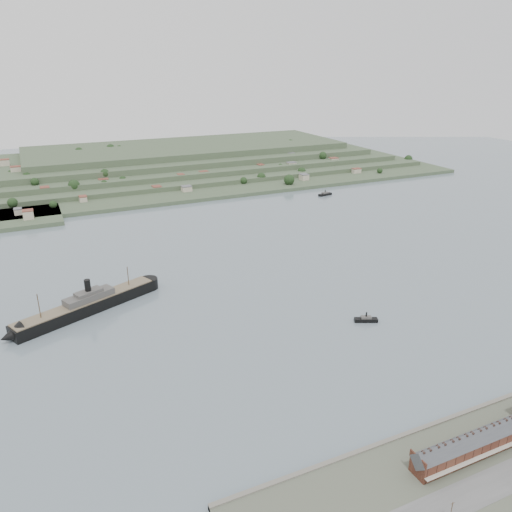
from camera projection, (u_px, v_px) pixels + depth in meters
name	position (u px, v px, depth m)	size (l,w,h in m)	color
ground	(288.00, 286.00, 337.85)	(1400.00, 1400.00, 0.00)	slate
terrace_row	(474.00, 444.00, 189.38)	(55.60, 9.80, 11.07)	#48241A
far_peninsula	(170.00, 164.00, 676.77)	(760.00, 309.00, 30.00)	#354930
steamship	(83.00, 307.00, 299.93)	(97.82, 50.72, 24.87)	black
tugboat	(366.00, 319.00, 291.59)	(13.81, 8.84, 6.08)	black
ferry_east	(325.00, 194.00, 565.19)	(17.65, 7.89, 6.40)	black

